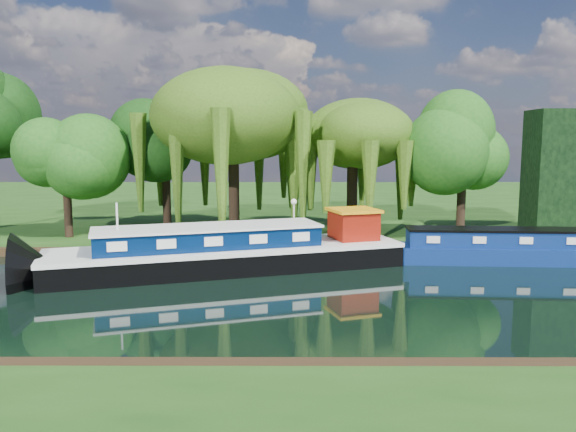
{
  "coord_description": "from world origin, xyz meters",
  "views": [
    {
      "loc": [
        0.25,
        -22.85,
        6.41
      ],
      "look_at": [
        0.17,
        4.23,
        2.8
      ],
      "focal_mm": 35.0,
      "sensor_mm": 36.0,
      "label": 1
    }
  ],
  "objects": [
    {
      "name": "ground",
      "position": [
        0.0,
        0.0,
        0.0
      ],
      "size": [
        120.0,
        120.0,
        0.0
      ],
      "primitive_type": "plane",
      "color": "black"
    },
    {
      "name": "far_bank",
      "position": [
        0.0,
        34.0,
        0.23
      ],
      "size": [
        120.0,
        52.0,
        0.45
      ],
      "primitive_type": "cube",
      "color": "#193D10",
      "rests_on": "ground"
    },
    {
      "name": "dutch_barge",
      "position": [
        -2.69,
        4.78,
        0.92
      ],
      "size": [
        18.0,
        9.13,
        3.72
      ],
      "rotation": [
        0.0,
        0.0,
        0.31
      ],
      "color": "black",
      "rests_on": "ground"
    },
    {
      "name": "narrowboat",
      "position": [
        11.31,
        6.56,
        0.7
      ],
      "size": [
        13.6,
        3.06,
        1.97
      ],
      "rotation": [
        0.0,
        0.0,
        -0.06
      ],
      "color": "navy",
      "rests_on": "ground"
    },
    {
      "name": "red_dinghy",
      "position": [
        -12.3,
        5.84,
        0.0
      ],
      "size": [
        3.77,
        2.9,
        0.72
      ],
      "primitive_type": "imported",
      "rotation": [
        0.0,
        0.0,
        1.69
      ],
      "color": "maroon",
      "rests_on": "ground"
    },
    {
      "name": "willow_left",
      "position": [
        -3.39,
        13.6,
        7.79
      ],
      "size": [
        8.44,
        8.44,
        10.11
      ],
      "color": "black",
      "rests_on": "far_bank"
    },
    {
      "name": "willow_right",
      "position": [
        4.35,
        13.89,
        6.22
      ],
      "size": [
        6.5,
        6.5,
        7.91
      ],
      "color": "black",
      "rests_on": "far_bank"
    },
    {
      "name": "tree_far_left",
      "position": [
        -13.65,
        11.94,
        5.52
      ],
      "size": [
        4.59,
        4.59,
        7.39
      ],
      "color": "black",
      "rests_on": "far_bank"
    },
    {
      "name": "tree_far_mid",
      "position": [
        -8.28,
        15.79,
        6.0
      ],
      "size": [
        4.92,
        4.92,
        8.05
      ],
      "color": "black",
      "rests_on": "far_bank"
    },
    {
      "name": "tree_far_right",
      "position": [
        11.16,
        12.63,
        5.84
      ],
      "size": [
        4.79,
        4.79,
        7.83
      ],
      "color": "black",
      "rests_on": "far_bank"
    },
    {
      "name": "conifer_hedge",
      "position": [
        19.0,
        14.0,
        4.45
      ],
      "size": [
        6.0,
        3.0,
        8.0
      ],
      "primitive_type": "cube",
      "color": "black",
      "rests_on": "far_bank"
    },
    {
      "name": "lamppost",
      "position": [
        0.5,
        10.5,
        2.42
      ],
      "size": [
        0.36,
        0.36,
        2.56
      ],
      "color": "silver",
      "rests_on": "far_bank"
    },
    {
      "name": "mooring_posts",
      "position": [
        -0.5,
        8.4,
        0.95
      ],
      "size": [
        19.16,
        0.16,
        1.0
      ],
      "color": "silver",
      "rests_on": "far_bank"
    },
    {
      "name": "reeds_near",
      "position": [
        6.87,
        -7.57,
        0.55
      ],
      "size": [
        33.7,
        1.5,
        1.1
      ],
      "color": "#235416",
      "rests_on": "ground"
    }
  ]
}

